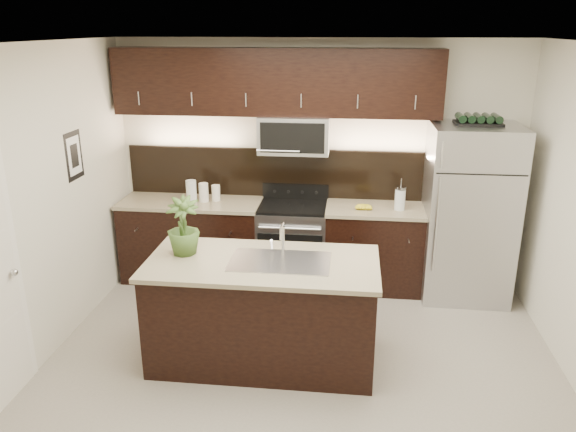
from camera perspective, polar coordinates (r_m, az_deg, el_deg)
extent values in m
plane|color=gray|center=(5.07, 1.27, -15.00)|extent=(4.50, 4.50, 0.00)
cube|color=beige|center=(6.38, 3.06, 5.46)|extent=(4.50, 0.02, 2.70)
cube|color=beige|center=(2.67, -2.68, -14.70)|extent=(4.50, 0.02, 2.70)
cube|color=beige|center=(5.16, -24.32, 0.54)|extent=(0.02, 4.00, 2.70)
cube|color=white|center=(4.21, 1.55, 17.15)|extent=(4.50, 4.00, 0.02)
sphere|color=silver|center=(4.87, -26.05, -5.17)|extent=(0.06, 0.06, 0.06)
cube|color=black|center=(5.71, -20.89, 5.75)|extent=(0.01, 0.32, 0.46)
cube|color=white|center=(5.71, -20.86, 5.75)|extent=(0.00, 0.24, 0.36)
cube|color=black|center=(6.59, -9.64, -2.54)|extent=(1.57, 0.62, 0.90)
cube|color=black|center=(6.35, 9.15, -3.34)|extent=(1.16, 0.62, 0.90)
cube|color=#B2B2B7|center=(6.38, 0.49, -3.01)|extent=(0.76, 0.62, 0.90)
cube|color=black|center=(6.22, 0.50, 0.97)|extent=(0.76, 0.60, 0.03)
cube|color=beige|center=(6.44, -9.86, 1.36)|extent=(1.59, 0.65, 0.04)
cube|color=beige|center=(6.19, 9.37, 0.69)|extent=(1.18, 0.65, 0.04)
cube|color=black|center=(6.44, -1.03, 4.42)|extent=(3.49, 0.02, 0.56)
cube|color=#B2B2B7|center=(6.13, 0.64, 8.28)|extent=(0.76, 0.40, 0.40)
cube|color=black|center=(6.11, -1.28, 13.46)|extent=(3.49, 0.33, 0.70)
cube|color=black|center=(4.96, -2.54, -9.79)|extent=(1.90, 0.90, 0.90)
cube|color=beige|center=(4.75, -2.62, -4.81)|extent=(1.96, 0.96, 0.04)
cube|color=silver|center=(4.72, -0.82, -4.61)|extent=(0.84, 0.50, 0.01)
cylinder|color=silver|center=(4.87, -0.51, -2.40)|extent=(0.03, 0.03, 0.24)
cylinder|color=silver|center=(4.75, -0.62, -1.02)|extent=(0.02, 0.14, 0.02)
cylinder|color=silver|center=(4.70, -0.72, -1.88)|extent=(0.02, 0.02, 0.10)
cube|color=#B2B2B7|center=(6.25, 17.83, 0.32)|extent=(0.90, 0.81, 1.87)
cube|color=black|center=(6.03, 18.74, 8.91)|extent=(0.46, 0.29, 0.03)
cylinder|color=black|center=(5.99, 17.13, 9.53)|extent=(0.08, 0.26, 0.08)
cylinder|color=black|center=(6.01, 17.96, 9.47)|extent=(0.08, 0.26, 0.08)
cylinder|color=black|center=(6.02, 18.79, 9.41)|extent=(0.08, 0.26, 0.08)
cylinder|color=black|center=(6.04, 19.62, 9.35)|extent=(0.08, 0.26, 0.08)
cylinder|color=black|center=(6.06, 20.44, 9.28)|extent=(0.08, 0.26, 0.08)
imported|color=#385421|center=(4.88, -10.62, -1.01)|extent=(0.32, 0.32, 0.50)
cylinder|color=silver|center=(6.34, -9.79, 2.48)|extent=(0.12, 0.12, 0.25)
cylinder|color=silver|center=(6.36, -8.56, 2.39)|extent=(0.11, 0.11, 0.21)
cylinder|color=silver|center=(6.38, -7.33, 2.35)|extent=(0.09, 0.09, 0.18)
cylinder|color=silver|center=(6.12, 11.30, 1.65)|extent=(0.11, 0.11, 0.22)
cylinder|color=silver|center=(6.09, 11.38, 2.75)|extent=(0.12, 0.12, 0.02)
cylinder|color=silver|center=(6.07, 11.41, 3.26)|extent=(0.01, 0.01, 0.09)
ellipsoid|color=gold|center=(6.09, 7.21, 0.97)|extent=(0.19, 0.15, 0.06)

